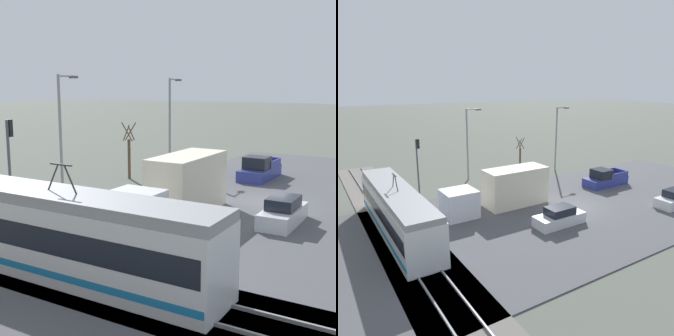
# 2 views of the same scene
# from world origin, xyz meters

# --- Properties ---
(ground_plane) EXTENTS (320.00, 320.00, 0.00)m
(ground_plane) POSITION_xyz_m (0.00, 0.00, 0.00)
(ground_plane) COLOR #565B51
(road_surface) EXTENTS (18.37, 43.07, 0.08)m
(road_surface) POSITION_xyz_m (0.00, 0.00, 0.04)
(road_surface) COLOR #4C4C51
(road_surface) RESTS_ON ground
(rail_bed) EXTENTS (52.45, 4.40, 0.22)m
(rail_bed) POSITION_xyz_m (0.00, 15.66, 0.05)
(rail_bed) COLOR slate
(rail_bed) RESTS_ON ground
(light_rail_tram) EXTENTS (14.08, 2.71, 4.59)m
(light_rail_tram) POSITION_xyz_m (3.43, 15.66, 1.76)
(light_rail_tram) COLOR silver
(light_rail_tram) RESTS_ON ground
(box_truck) EXTENTS (2.58, 10.16, 3.49)m
(box_truck) POSITION_xyz_m (3.63, 6.09, 1.69)
(box_truck) COLOR silver
(box_truck) RESTS_ON ground
(pickup_truck) EXTENTS (2.07, 5.26, 1.91)m
(pickup_truck) POSITION_xyz_m (3.24, -7.16, 0.80)
(pickup_truck) COLOR navy
(pickup_truck) RESTS_ON ground
(sedan_car_1) EXTENTS (1.72, 4.34, 1.53)m
(sedan_car_1) POSITION_xyz_m (-2.18, 4.26, 0.71)
(sedan_car_1) COLOR silver
(sedan_car_1) RESTS_ON ground
(traffic_light_pole) EXTENTS (0.28, 0.47, 5.84)m
(traffic_light_pole) POSITION_xyz_m (11.16, 11.51, 3.74)
(traffic_light_pole) COLOR #47474C
(traffic_light_pole) RESTS_ON ground
(street_tree) EXTENTS (1.11, 0.92, 4.69)m
(street_tree) POSITION_xyz_m (12.62, -2.01, 2.13)
(street_tree) COLOR brown
(street_tree) RESTS_ON ground
(street_lamp_near_crossing) EXTENTS (0.36, 1.95, 8.41)m
(street_lamp_near_crossing) POSITION_xyz_m (13.67, 4.60, 4.84)
(street_lamp_near_crossing) COLOR gray
(street_lamp_near_crossing) RESTS_ON ground
(street_lamp_mid_block) EXTENTS (0.36, 1.95, 8.27)m
(street_lamp_mid_block) POSITION_xyz_m (11.69, -7.27, 4.76)
(street_lamp_mid_block) COLOR gray
(street_lamp_mid_block) RESTS_ON ground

